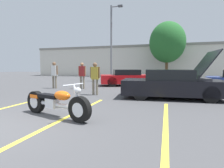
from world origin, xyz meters
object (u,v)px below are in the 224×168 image
(tree_background, at_px, (167,42))
(parked_car_left_row, at_px, (128,78))
(spectator_by_show_car, at_px, (82,73))
(spectator_near_motorcycle, at_px, (95,76))
(spectator_midground, at_px, (54,73))
(show_car_hood_open, at_px, (172,84))
(motorcycle, at_px, (56,103))
(light_pole, at_px, (112,40))

(tree_background, height_order, parked_car_left_row, tree_background)
(spectator_by_show_car, bearing_deg, spectator_near_motorcycle, -49.29)
(tree_background, distance_m, spectator_by_show_car, 12.99)
(parked_car_left_row, height_order, spectator_near_motorcycle, spectator_near_motorcycle)
(spectator_near_motorcycle, relative_size, spectator_midground, 0.94)
(tree_background, height_order, show_car_hood_open, tree_background)
(parked_car_left_row, xyz_separation_m, spectator_near_motorcycle, (-0.63, -4.86, 0.37))
(motorcycle, bearing_deg, spectator_by_show_car, 125.44)
(tree_background, distance_m, spectator_midground, 14.07)
(motorcycle, xyz_separation_m, spectator_midground, (-4.07, 5.65, 0.62))
(light_pole, xyz_separation_m, parked_car_left_row, (2.39, -3.62, -3.43))
(motorcycle, height_order, show_car_hood_open, show_car_hood_open)
(light_pole, bearing_deg, spectator_by_show_car, -89.95)
(parked_car_left_row, relative_size, spectator_by_show_car, 2.70)
(parked_car_left_row, bearing_deg, show_car_hood_open, -79.46)
(motorcycle, xyz_separation_m, parked_car_left_row, (0.17, 8.78, 0.18))
(light_pole, xyz_separation_m, show_car_hood_open, (5.40, -8.28, -3.39))
(tree_background, xyz_separation_m, show_car_hood_open, (0.28, -13.34, -3.62))
(show_car_hood_open, bearing_deg, spectator_by_show_car, 155.42)
(tree_background, relative_size, motorcycle, 2.73)
(spectator_midground, bearing_deg, motorcycle, -54.22)
(spectator_near_motorcycle, bearing_deg, parked_car_left_row, 82.63)
(parked_car_left_row, bearing_deg, spectator_near_motorcycle, -119.68)
(tree_background, relative_size, parked_car_left_row, 1.46)
(motorcycle, bearing_deg, parked_car_left_row, 103.93)
(spectator_midground, bearing_deg, spectator_near_motorcycle, -25.68)
(light_pole, xyz_separation_m, spectator_midground, (-1.85, -6.74, -2.99))
(light_pole, relative_size, show_car_hood_open, 1.61)
(tree_background, distance_m, spectator_near_motorcycle, 14.32)
(tree_background, relative_size, spectator_by_show_car, 3.94)
(tree_background, xyz_separation_m, spectator_near_motorcycle, (-3.36, -13.53, -3.29))
(spectator_near_motorcycle, xyz_separation_m, spectator_midground, (-3.61, 1.74, 0.07))
(show_car_hood_open, distance_m, spectator_near_motorcycle, 3.66)
(spectator_near_motorcycle, bearing_deg, show_car_hood_open, 3.02)
(tree_background, bearing_deg, light_pole, -135.40)
(show_car_hood_open, xyz_separation_m, spectator_by_show_car, (-5.40, 1.85, 0.37))
(light_pole, relative_size, motorcycle, 3.01)
(tree_background, bearing_deg, parked_car_left_row, -107.50)
(show_car_hood_open, xyz_separation_m, parked_car_left_row, (-3.01, 4.67, -0.04))
(light_pole, xyz_separation_m, motorcycle, (2.22, -12.39, -3.61))
(parked_car_left_row, xyz_separation_m, spectator_by_show_car, (-2.38, -2.82, 0.41))
(motorcycle, xyz_separation_m, spectator_by_show_car, (-2.22, 5.95, 0.59))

